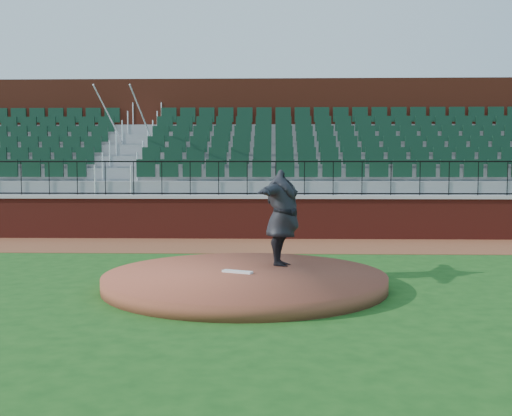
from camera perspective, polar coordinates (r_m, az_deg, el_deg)
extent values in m
plane|color=#184814|center=(11.13, -0.23, -7.23)|extent=(90.00, 90.00, 0.00)
cube|color=brown|center=(16.46, 0.40, -3.55)|extent=(34.00, 3.20, 0.01)
cube|color=maroon|center=(17.98, 0.51, -1.00)|extent=(34.00, 0.35, 1.20)
cube|color=#B7B7B7|center=(17.94, 0.52, 1.07)|extent=(34.00, 0.45, 0.10)
cube|color=maroon|center=(23.45, 0.79, 5.42)|extent=(34.00, 0.50, 5.50)
cylinder|color=brown|center=(10.88, -1.05, -6.83)|extent=(5.05, 5.05, 0.25)
cube|color=white|center=(10.89, -1.77, -6.04)|extent=(0.57, 0.35, 0.04)
imported|color=black|center=(11.57, 2.51, -0.93)|extent=(1.23, 2.35, 1.85)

